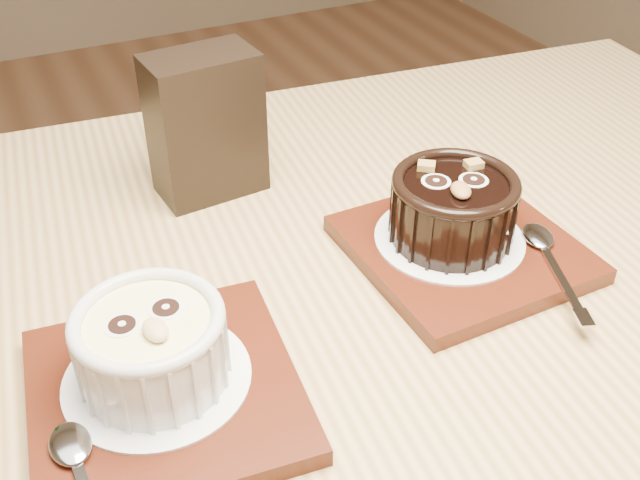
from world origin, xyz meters
The scene contains 9 objects.
table centered at (0.12, -0.09, 0.66)m, with size 1.27×0.91×0.75m.
tray_left centered at (-0.01, -0.13, 0.76)m, with size 0.18×0.18×0.01m, color #491A0C.
doily_left centered at (-0.01, -0.13, 0.77)m, with size 0.13×0.13×0.00m, color white.
ramekin_white centered at (-0.01, -0.13, 0.80)m, with size 0.10×0.10×0.06m.
tray_right centered at (0.27, -0.08, 0.76)m, with size 0.18×0.18×0.01m, color #491A0C.
doily_right centered at (0.26, -0.07, 0.77)m, with size 0.13×0.13×0.00m, color white.
ramekin_dark centered at (0.26, -0.07, 0.80)m, with size 0.11×0.11×0.06m.
spoon_right centered at (0.32, -0.14, 0.77)m, with size 0.03×0.13×0.01m, color #BABDC4, non-canonical shape.
condiment_stand centered at (0.11, 0.12, 0.82)m, with size 0.10×0.06×0.14m, color black.
Camera 1 is at (-0.07, -0.50, 1.15)m, focal length 42.00 mm.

